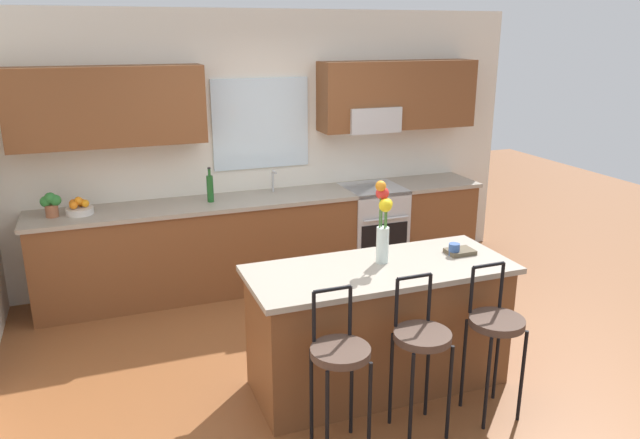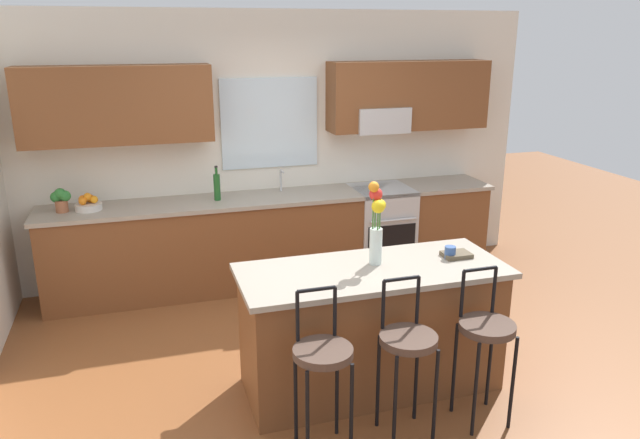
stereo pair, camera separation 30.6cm
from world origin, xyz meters
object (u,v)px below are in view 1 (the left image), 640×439
at_px(bar_stool_near, 340,359).
at_px(cookbook, 460,252).
at_px(oven_range, 372,228).
at_px(flower_vase, 383,220).
at_px(fruit_bowl_oranges, 79,208).
at_px(bar_stool_far, 495,328).
at_px(mug_ceramic, 454,249).
at_px(kitchen_island, 379,326).
at_px(bar_stool_middle, 421,343).
at_px(bottle_olive_oil, 210,188).
at_px(potted_plant_small, 51,203).

relative_size(bar_stool_near, cookbook, 5.21).
relative_size(oven_range, flower_vase, 1.54).
relative_size(cookbook, fruit_bowl_oranges, 0.83).
height_order(bar_stool_far, flower_vase, flower_vase).
bearing_deg(mug_ceramic, kitchen_island, -178.30).
relative_size(bar_stool_near, bar_stool_middle, 1.00).
bearing_deg(flower_vase, oven_range, 66.24).
xyz_separation_m(cookbook, fruit_bowl_oranges, (-2.63, 2.07, 0.04)).
height_order(mug_ceramic, fruit_bowl_oranges, fruit_bowl_oranges).
distance_m(kitchen_island, bar_stool_far, 0.83).
height_order(oven_range, mug_ceramic, mug_ceramic).
bearing_deg(kitchen_island, bottle_olive_oil, 110.54).
bearing_deg(fruit_bowl_oranges, bar_stool_middle, -53.93).
distance_m(bar_stool_near, fruit_bowl_oranges, 3.07).
relative_size(flower_vase, bottle_olive_oil, 1.77).
height_order(flower_vase, mug_ceramic, flower_vase).
xyz_separation_m(bar_stool_near, bar_stool_middle, (0.55, 0.00, 0.00)).
height_order(bar_stool_near, potted_plant_small, potted_plant_small).
bearing_deg(flower_vase, cookbook, -4.23).
xyz_separation_m(bar_stool_near, potted_plant_small, (-1.64, 2.70, 0.41)).
bearing_deg(bar_stool_far, kitchen_island, 132.59).
distance_m(bar_stool_middle, flower_vase, 0.90).
relative_size(mug_ceramic, cookbook, 0.45).
bearing_deg(bar_stool_far, bottle_olive_oil, 116.36).
relative_size(bar_stool_middle, cookbook, 5.21).
xyz_separation_m(flower_vase, bottle_olive_oil, (-0.83, 2.02, -0.18)).
relative_size(bar_stool_near, flower_vase, 1.75).
bearing_deg(fruit_bowl_oranges, kitchen_island, -46.91).
bearing_deg(bottle_olive_oil, mug_ceramic, -56.25).
bearing_deg(cookbook, mug_ceramic, -167.88).
xyz_separation_m(oven_range, cookbook, (-0.26, -2.04, 0.48)).
bearing_deg(cookbook, bar_stool_middle, -136.56).
bearing_deg(cookbook, oven_range, 82.67).
distance_m(flower_vase, cookbook, 0.69).
height_order(kitchen_island, fruit_bowl_oranges, fruit_bowl_oranges).
height_order(kitchen_island, flower_vase, flower_vase).
xyz_separation_m(flower_vase, cookbook, (0.62, -0.05, -0.30)).
distance_m(bar_stool_far, potted_plant_small, 3.87).
xyz_separation_m(mug_ceramic, potted_plant_small, (-2.80, 2.08, 0.08)).
height_order(oven_range, bar_stool_near, bar_stool_near).
bearing_deg(cookbook, potted_plant_small, 144.10).
bearing_deg(kitchen_island, flower_vase, 57.75).
bearing_deg(bottle_olive_oil, potted_plant_small, 180.00).
relative_size(bar_stool_far, flower_vase, 1.75).
relative_size(mug_ceramic, bottle_olive_oil, 0.27).
distance_m(mug_ceramic, potted_plant_small, 3.49).
bearing_deg(mug_ceramic, cookbook, 12.12).
relative_size(bottle_olive_oil, potted_plant_small, 1.53).
relative_size(cookbook, potted_plant_small, 0.90).
distance_m(oven_range, kitchen_island, 2.27).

